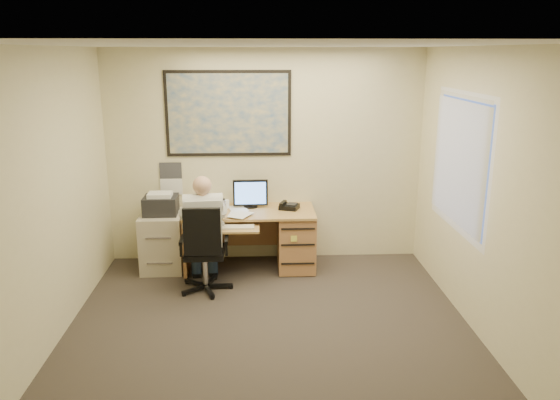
{
  "coord_description": "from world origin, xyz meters",
  "views": [
    {
      "loc": [
        -0.12,
        -4.59,
        2.65
      ],
      "look_at": [
        0.15,
        1.3,
        1.04
      ],
      "focal_mm": 35.0,
      "sensor_mm": 36.0,
      "label": 1
    }
  ],
  "objects_px": {
    "filing_cabinet": "(163,236)",
    "office_chair": "(205,266)",
    "person": "(204,234)",
    "desk": "(276,233)"
  },
  "relations": [
    {
      "from": "filing_cabinet",
      "to": "office_chair",
      "type": "height_order",
      "value": "office_chair"
    },
    {
      "from": "office_chair",
      "to": "person",
      "type": "distance_m",
      "value": 0.37
    },
    {
      "from": "desk",
      "to": "person",
      "type": "xyz_separation_m",
      "value": [
        -0.84,
        -0.63,
        0.22
      ]
    },
    {
      "from": "filing_cabinet",
      "to": "office_chair",
      "type": "bearing_deg",
      "value": -51.55
    },
    {
      "from": "desk",
      "to": "office_chair",
      "type": "bearing_deg",
      "value": -139.6
    },
    {
      "from": "desk",
      "to": "filing_cabinet",
      "type": "relative_size",
      "value": 1.62
    },
    {
      "from": "desk",
      "to": "office_chair",
      "type": "distance_m",
      "value": 1.11
    },
    {
      "from": "office_chair",
      "to": "person",
      "type": "relative_size",
      "value": 0.78
    },
    {
      "from": "filing_cabinet",
      "to": "person",
      "type": "xyz_separation_m",
      "value": [
        0.58,
        -0.64,
        0.24
      ]
    },
    {
      "from": "desk",
      "to": "office_chair",
      "type": "height_order",
      "value": "desk"
    }
  ]
}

